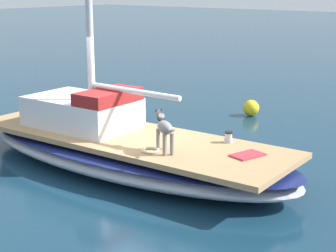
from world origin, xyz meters
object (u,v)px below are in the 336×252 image
(sailboat_main, at_px, (128,151))
(coiled_rope, at_px, (150,150))
(deck_towel, at_px, (248,155))
(mooring_buoy, at_px, (251,108))
(deck_winch, at_px, (229,137))
(dog_grey, at_px, (164,128))

(sailboat_main, bearing_deg, coiled_rope, -117.01)
(deck_towel, xyz_separation_m, mooring_buoy, (4.95, 2.77, -0.46))
(sailboat_main, bearing_deg, deck_winch, -65.94)
(deck_winch, distance_m, coiled_rope, 1.53)
(deck_winch, bearing_deg, deck_towel, -124.86)
(deck_winch, height_order, coiled_rope, deck_winch)
(sailboat_main, relative_size, deck_winch, 34.96)
(deck_winch, relative_size, coiled_rope, 0.65)
(deck_towel, height_order, mooring_buoy, deck_towel)
(deck_winch, bearing_deg, dog_grey, 153.44)
(sailboat_main, height_order, deck_winch, deck_winch)
(dog_grey, relative_size, coiled_rope, 2.56)
(dog_grey, bearing_deg, deck_towel, -61.48)
(dog_grey, distance_m, mooring_buoy, 5.90)
(deck_towel, bearing_deg, coiled_rope, 120.02)
(dog_grey, height_order, deck_towel, dog_grey)
(mooring_buoy, bearing_deg, deck_winch, -155.04)
(sailboat_main, bearing_deg, dog_grey, -106.92)
(dog_grey, bearing_deg, coiled_rope, 129.03)
(coiled_rope, bearing_deg, sailboat_main, 62.99)
(sailboat_main, xyz_separation_m, mooring_buoy, (5.27, 0.29, -0.12))
(mooring_buoy, bearing_deg, sailboat_main, -176.80)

